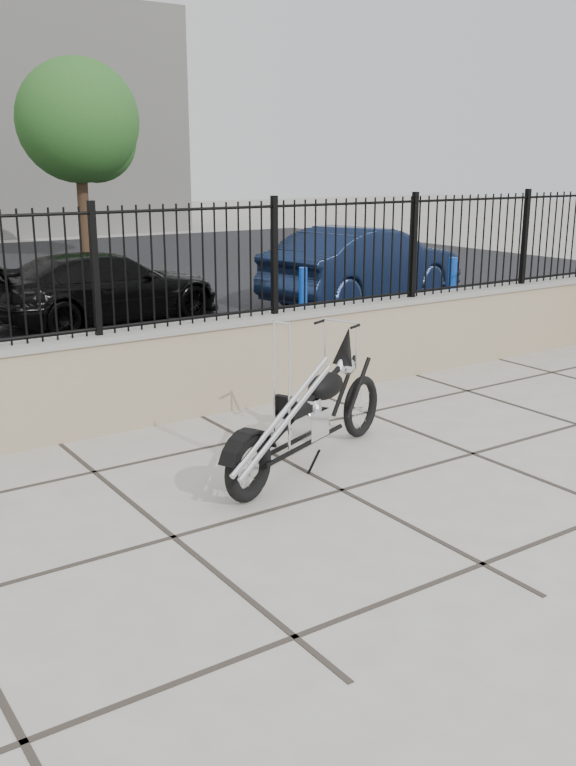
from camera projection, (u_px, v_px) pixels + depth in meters
The scene contains 9 objects.
ground_plane at pixel (342, 490), 6.50m from camera, with size 90.00×90.00×0.00m, color #99968E.
retaining_wall at pixel (194, 369), 8.37m from camera, with size 14.00×0.36×0.96m, color gray.
iron_fence at pixel (191, 264), 8.09m from camera, with size 14.00×0.08×1.20m, color black.
chopper_motorcycle at pixel (308, 391), 6.83m from camera, with size 2.28×0.40×1.37m, color black, non-canonical shape.
car_black at pixel (106, 287), 13.24m from camera, with size 1.60×3.94×1.14m, color black.
car_blue at pixel (364, 265), 15.03m from camera, with size 1.49×4.28×1.41m, color black.
bollard_b at pixel (303, 303), 12.03m from camera, with size 0.13×0.13×1.05m, color #0C35C1.
bollard_c at pixel (452, 292), 12.95m from camera, with size 0.13×0.13×1.09m, color #0B51AE.
tree_right at pixel (77, 115), 20.78m from camera, with size 3.15×3.15×5.31m.
Camera 1 is at (-3.76, -4.75, 2.55)m, focal length 38.00 mm.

